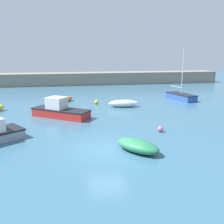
{
  "coord_description": "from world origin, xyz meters",
  "views": [
    {
      "loc": [
        -2.28,
        -14.5,
        5.94
      ],
      "look_at": [
        1.64,
        7.23,
        0.66
      ],
      "focal_mm": 40.0,
      "sensor_mm": 36.0,
      "label": 1
    }
  ],
  "objects_px": {
    "mooring_buoy_pink": "(160,129)",
    "dinghy_near_pier": "(66,99)",
    "mooring_buoy_yellow": "(96,102)",
    "sailboat_tall_mast": "(181,96)",
    "motorboat_grey_hull": "(60,110)",
    "open_tender_yellow": "(124,103)",
    "rowboat_white_midwater": "(138,146)"
  },
  "relations": [
    {
      "from": "mooring_buoy_pink",
      "to": "dinghy_near_pier",
      "type": "bearing_deg",
      "value": 117.56
    },
    {
      "from": "dinghy_near_pier",
      "to": "mooring_buoy_yellow",
      "type": "xyz_separation_m",
      "value": [
        3.58,
        -2.3,
        -0.09
      ]
    },
    {
      "from": "sailboat_tall_mast",
      "to": "dinghy_near_pier",
      "type": "relative_size",
      "value": 2.97
    },
    {
      "from": "sailboat_tall_mast",
      "to": "motorboat_grey_hull",
      "type": "height_order",
      "value": "sailboat_tall_mast"
    },
    {
      "from": "dinghy_near_pier",
      "to": "mooring_buoy_pink",
      "type": "xyz_separation_m",
      "value": [
        7.17,
        -13.74,
        -0.1
      ]
    },
    {
      "from": "mooring_buoy_yellow",
      "to": "open_tender_yellow",
      "type": "bearing_deg",
      "value": -37.39
    },
    {
      "from": "open_tender_yellow",
      "to": "mooring_buoy_pink",
      "type": "bearing_deg",
      "value": 102.15
    },
    {
      "from": "rowboat_white_midwater",
      "to": "mooring_buoy_yellow",
      "type": "relative_size",
      "value": 6.88
    },
    {
      "from": "open_tender_yellow",
      "to": "mooring_buoy_pink",
      "type": "relative_size",
      "value": 7.75
    },
    {
      "from": "rowboat_white_midwater",
      "to": "sailboat_tall_mast",
      "type": "bearing_deg",
      "value": 108.53
    },
    {
      "from": "rowboat_white_midwater",
      "to": "sailboat_tall_mast",
      "type": "relative_size",
      "value": 0.49
    },
    {
      "from": "dinghy_near_pier",
      "to": "mooring_buoy_yellow",
      "type": "bearing_deg",
      "value": -77.09
    },
    {
      "from": "rowboat_white_midwater",
      "to": "open_tender_yellow",
      "type": "relative_size",
      "value": 0.93
    },
    {
      "from": "motorboat_grey_hull",
      "to": "dinghy_near_pier",
      "type": "bearing_deg",
      "value": 121.47
    },
    {
      "from": "rowboat_white_midwater",
      "to": "open_tender_yellow",
      "type": "height_order",
      "value": "open_tender_yellow"
    },
    {
      "from": "mooring_buoy_pink",
      "to": "open_tender_yellow",
      "type": "bearing_deg",
      "value": 94.86
    },
    {
      "from": "sailboat_tall_mast",
      "to": "rowboat_white_midwater",
      "type": "bearing_deg",
      "value": -48.73
    },
    {
      "from": "motorboat_grey_hull",
      "to": "mooring_buoy_yellow",
      "type": "height_order",
      "value": "motorboat_grey_hull"
    },
    {
      "from": "dinghy_near_pier",
      "to": "mooring_buoy_yellow",
      "type": "height_order",
      "value": "dinghy_near_pier"
    },
    {
      "from": "rowboat_white_midwater",
      "to": "sailboat_tall_mast",
      "type": "height_order",
      "value": "sailboat_tall_mast"
    },
    {
      "from": "mooring_buoy_yellow",
      "to": "motorboat_grey_hull",
      "type": "bearing_deg",
      "value": -126.91
    },
    {
      "from": "open_tender_yellow",
      "to": "dinghy_near_pier",
      "type": "relative_size",
      "value": 1.56
    },
    {
      "from": "rowboat_white_midwater",
      "to": "mooring_buoy_yellow",
      "type": "height_order",
      "value": "rowboat_white_midwater"
    },
    {
      "from": "rowboat_white_midwater",
      "to": "motorboat_grey_hull",
      "type": "bearing_deg",
      "value": 168.99
    },
    {
      "from": "open_tender_yellow",
      "to": "mooring_buoy_pink",
      "type": "height_order",
      "value": "open_tender_yellow"
    },
    {
      "from": "sailboat_tall_mast",
      "to": "open_tender_yellow",
      "type": "distance_m",
      "value": 8.77
    },
    {
      "from": "rowboat_white_midwater",
      "to": "mooring_buoy_pink",
      "type": "height_order",
      "value": "rowboat_white_midwater"
    },
    {
      "from": "motorboat_grey_hull",
      "to": "mooring_buoy_pink",
      "type": "distance_m",
      "value": 9.75
    },
    {
      "from": "sailboat_tall_mast",
      "to": "motorboat_grey_hull",
      "type": "relative_size",
      "value": 1.17
    },
    {
      "from": "rowboat_white_midwater",
      "to": "dinghy_near_pier",
      "type": "relative_size",
      "value": 1.45
    },
    {
      "from": "rowboat_white_midwater",
      "to": "sailboat_tall_mast",
      "type": "distance_m",
      "value": 18.8
    },
    {
      "from": "open_tender_yellow",
      "to": "mooring_buoy_yellow",
      "type": "height_order",
      "value": "open_tender_yellow"
    }
  ]
}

